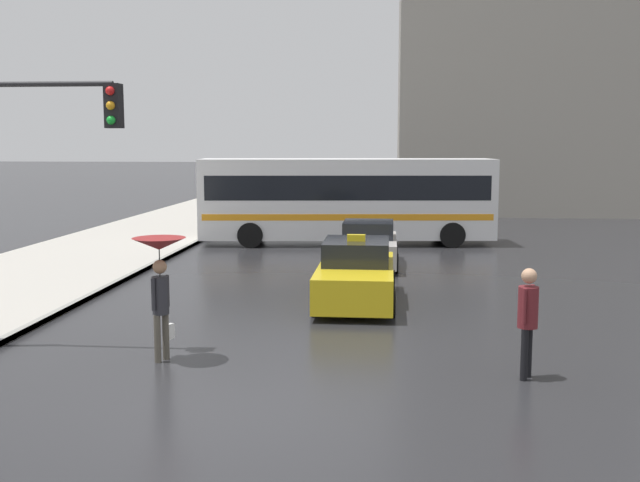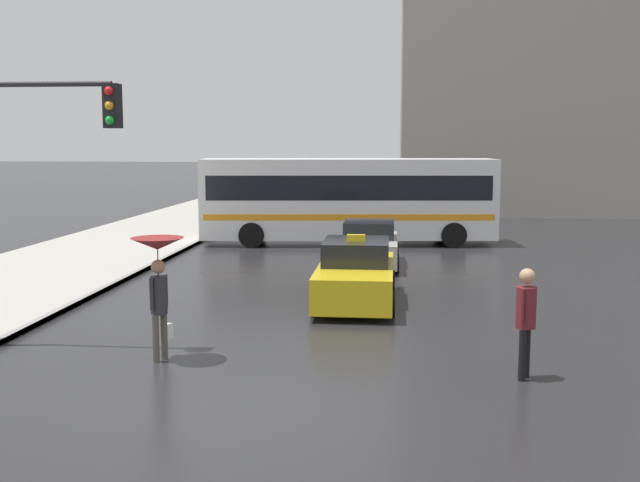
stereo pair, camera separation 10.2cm
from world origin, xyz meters
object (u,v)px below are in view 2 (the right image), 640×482
sedan_red (369,245)px  city_bus (348,197)px  taxi (356,275)px  pedestrian_with_umbrella (158,265)px  pedestrian_man (526,313)px  traffic_light (24,156)px

sedan_red → city_bus: (-1.00, 5.27, 1.18)m
taxi → pedestrian_with_umbrella: 6.28m
sedan_red → pedestrian_with_umbrella: 11.54m
taxi → city_bus: 11.08m
taxi → sedan_red: size_ratio=1.11×
pedestrian_man → traffic_light: 9.45m
pedestrian_with_umbrella → traffic_light: bearing=101.8°
pedestrian_with_umbrella → pedestrian_man: 6.39m
city_bus → taxi: bearing=-1.1°
sedan_red → pedestrian_with_umbrella: (-3.38, -10.98, 1.09)m
city_bus → pedestrian_with_umbrella: size_ratio=5.12×
city_bus → pedestrian_with_umbrella: bearing=-14.0°
pedestrian_man → pedestrian_with_umbrella: bearing=-66.6°
pedestrian_man → sedan_red: bearing=-138.0°
sedan_red → pedestrian_man: pedestrian_man is taller
sedan_red → traffic_light: (-6.08, -10.39, 3.01)m
taxi → pedestrian_with_umbrella: size_ratio=1.99×
pedestrian_man → traffic_light: traffic_light is taller
pedestrian_with_umbrella → pedestrian_man: size_ratio=1.20×
city_bus → pedestrian_with_umbrella: (-2.38, -16.25, -0.10)m
sedan_red → pedestrian_with_umbrella: pedestrian_with_umbrella is taller
traffic_light → taxi: bearing=38.1°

